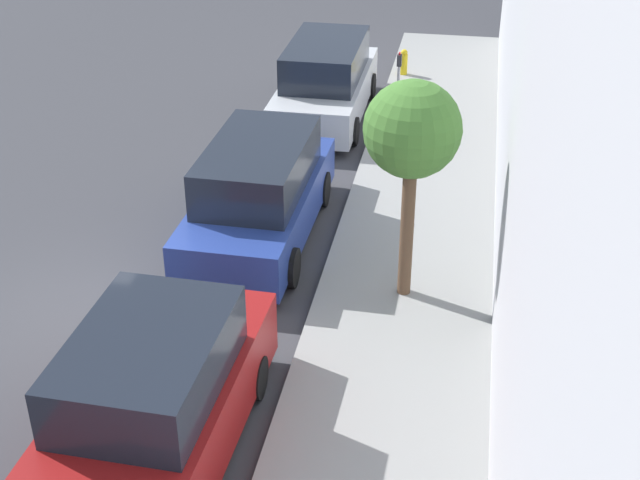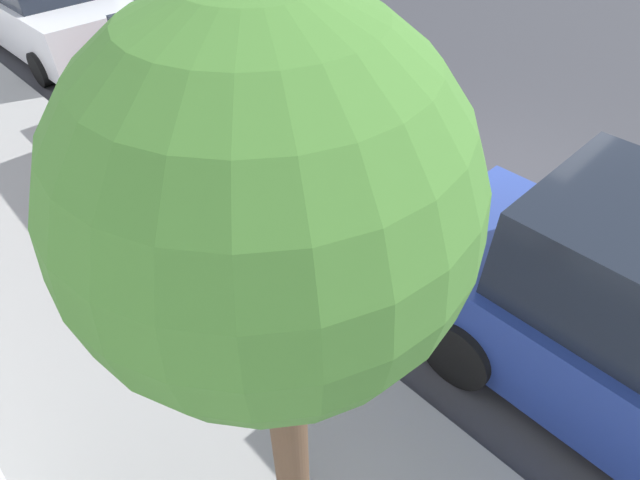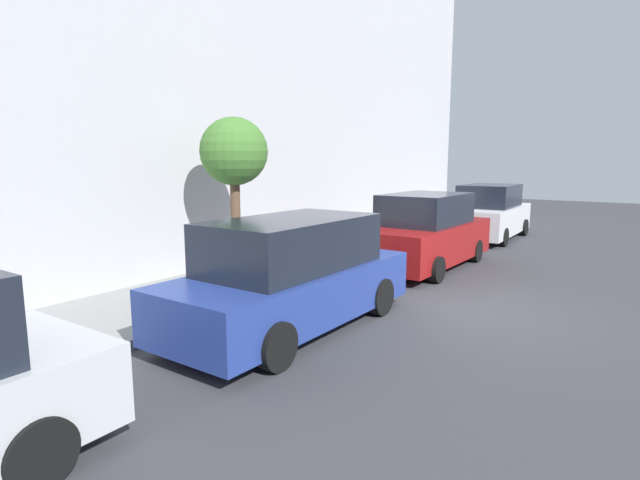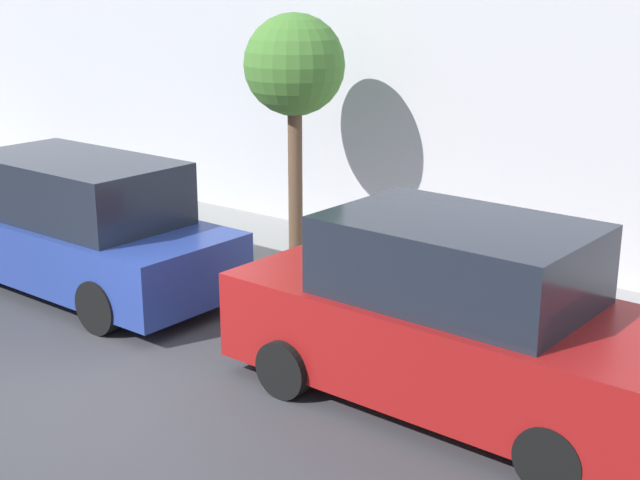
{
  "view_description": "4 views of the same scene",
  "coord_description": "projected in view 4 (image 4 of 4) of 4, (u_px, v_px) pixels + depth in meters",
  "views": [
    {
      "loc": [
        5.79,
        -11.16,
        8.19
      ],
      "look_at": [
        3.52,
        1.27,
        1.0
      ],
      "focal_mm": 50.0,
      "sensor_mm": 36.0,
      "label": 1
    },
    {
      "loc": [
        5.79,
        2.41,
        4.15
      ],
      "look_at": [
        3.34,
        -0.07,
        1.0
      ],
      "focal_mm": 28.0,
      "sensor_mm": 36.0,
      "label": 2
    },
    {
      "loc": [
        -2.94,
        9.43,
        2.85
      ],
      "look_at": [
        3.59,
        -0.13,
        1.0
      ],
      "focal_mm": 28.0,
      "sensor_mm": 36.0,
      "label": 3
    },
    {
      "loc": [
        -5.31,
        -7.13,
        4.26
      ],
      "look_at": [
        3.45,
        -0.34,
        1.0
      ],
      "focal_mm": 50.0,
      "sensor_mm": 36.0,
      "label": 4
    }
  ],
  "objects": [
    {
      "name": "ground_plane",
      "position": [
        95.0,
        398.0,
        9.42
      ],
      "size": [
        60.0,
        60.0,
        0.0
      ],
      "primitive_type": "plane",
      "color": "#38383D"
    },
    {
      "name": "sidewalk",
      "position": [
        364.0,
        273.0,
        13.15
      ],
      "size": [
        2.89,
        32.0,
        0.15
      ],
      "color": "gray",
      "rests_on": "ground_plane"
    },
    {
      "name": "street_tree",
      "position": [
        294.0,
        68.0,
        13.07
      ],
      "size": [
        1.5,
        1.5,
        3.65
      ],
      "color": "brown",
      "rests_on": "sidewalk"
    },
    {
      "name": "parked_minivan_third",
      "position": [
        78.0,
        227.0,
        12.46
      ],
      "size": [
        2.02,
        4.93,
        1.9
      ],
      "color": "navy",
      "rests_on": "ground_plane"
    },
    {
      "name": "parked_suv_second",
      "position": [
        455.0,
        320.0,
        9.03
      ],
      "size": [
        2.09,
        4.85,
        1.98
      ],
      "color": "maroon",
      "rests_on": "ground_plane"
    }
  ]
}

